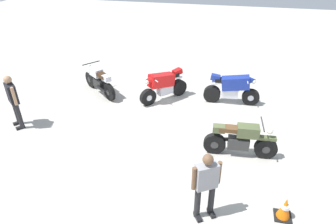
{
  "coord_description": "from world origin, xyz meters",
  "views": [
    {
      "loc": [
        -1.23,
        7.3,
        5.14
      ],
      "look_at": [
        0.34,
        0.08,
        0.75
      ],
      "focal_mm": 31.58,
      "sensor_mm": 36.0,
      "label": 1
    }
  ],
  "objects_px": {
    "motorcycle_red_sportbike": "(164,85)",
    "traffic_cone": "(285,208)",
    "motorcycle_olive_vintage": "(240,140)",
    "person_in_gray_shirt": "(206,183)",
    "person_in_black_shirt": "(13,98)",
    "motorcycle_blue_sportbike": "(232,88)",
    "motorcycle_silver_cruiser": "(99,81)"
  },
  "relations": [
    {
      "from": "motorcycle_blue_sportbike",
      "to": "person_in_black_shirt",
      "type": "xyz_separation_m",
      "value": [
        6.42,
        2.92,
        0.38
      ]
    },
    {
      "from": "motorcycle_olive_vintage",
      "to": "person_in_black_shirt",
      "type": "distance_m",
      "value": 6.74
    },
    {
      "from": "motorcycle_olive_vintage",
      "to": "motorcycle_silver_cruiser",
      "type": "relative_size",
      "value": 1.13
    },
    {
      "from": "person_in_black_shirt",
      "to": "traffic_cone",
      "type": "xyz_separation_m",
      "value": [
        -7.68,
        1.94,
        -0.72
      ]
    },
    {
      "from": "motorcycle_blue_sportbike",
      "to": "person_in_gray_shirt",
      "type": "height_order",
      "value": "person_in_gray_shirt"
    },
    {
      "from": "motorcycle_blue_sportbike",
      "to": "traffic_cone",
      "type": "relative_size",
      "value": 3.69
    },
    {
      "from": "motorcycle_olive_vintage",
      "to": "motorcycle_blue_sportbike",
      "type": "bearing_deg",
      "value": 92.56
    },
    {
      "from": "person_in_gray_shirt",
      "to": "motorcycle_red_sportbike",
      "type": "bearing_deg",
      "value": 171.66
    },
    {
      "from": "person_in_black_shirt",
      "to": "traffic_cone",
      "type": "bearing_deg",
      "value": 114.99
    },
    {
      "from": "person_in_black_shirt",
      "to": "person_in_gray_shirt",
      "type": "bearing_deg",
      "value": 108.88
    },
    {
      "from": "person_in_black_shirt",
      "to": "motorcycle_olive_vintage",
      "type": "bearing_deg",
      "value": 129.13
    },
    {
      "from": "motorcycle_blue_sportbike",
      "to": "traffic_cone",
      "type": "height_order",
      "value": "motorcycle_blue_sportbike"
    },
    {
      "from": "motorcycle_silver_cruiser",
      "to": "person_in_black_shirt",
      "type": "height_order",
      "value": "person_in_black_shirt"
    },
    {
      "from": "motorcycle_silver_cruiser",
      "to": "motorcycle_red_sportbike",
      "type": "bearing_deg",
      "value": -142.07
    },
    {
      "from": "motorcycle_red_sportbike",
      "to": "traffic_cone",
      "type": "relative_size",
      "value": 2.98
    },
    {
      "from": "motorcycle_olive_vintage",
      "to": "motorcycle_silver_cruiser",
      "type": "bearing_deg",
      "value": 149.49
    },
    {
      "from": "motorcycle_olive_vintage",
      "to": "motorcycle_blue_sportbike",
      "type": "xyz_separation_m",
      "value": [
        0.3,
        -2.93,
        0.11
      ]
    },
    {
      "from": "motorcycle_olive_vintage",
      "to": "traffic_cone",
      "type": "height_order",
      "value": "motorcycle_olive_vintage"
    },
    {
      "from": "motorcycle_blue_sportbike",
      "to": "traffic_cone",
      "type": "xyz_separation_m",
      "value": [
        -1.26,
        4.86,
        -0.33
      ]
    },
    {
      "from": "person_in_gray_shirt",
      "to": "person_in_black_shirt",
      "type": "relative_size",
      "value": 0.95
    },
    {
      "from": "person_in_black_shirt",
      "to": "motorcycle_red_sportbike",
      "type": "bearing_deg",
      "value": 162.75
    },
    {
      "from": "motorcycle_blue_sportbike",
      "to": "motorcycle_silver_cruiser",
      "type": "bearing_deg",
      "value": -178.37
    },
    {
      "from": "motorcycle_red_sportbike",
      "to": "person_in_gray_shirt",
      "type": "distance_m",
      "value": 5.29
    },
    {
      "from": "motorcycle_silver_cruiser",
      "to": "person_in_gray_shirt",
      "type": "xyz_separation_m",
      "value": [
        -4.48,
        4.88,
        0.39
      ]
    },
    {
      "from": "traffic_cone",
      "to": "motorcycle_red_sportbike",
      "type": "bearing_deg",
      "value": -51.46
    },
    {
      "from": "traffic_cone",
      "to": "person_in_black_shirt",
      "type": "bearing_deg",
      "value": -14.21
    },
    {
      "from": "motorcycle_silver_cruiser",
      "to": "motorcycle_blue_sportbike",
      "type": "bearing_deg",
      "value": -139.07
    },
    {
      "from": "motorcycle_olive_vintage",
      "to": "person_in_gray_shirt",
      "type": "height_order",
      "value": "person_in_gray_shirt"
    },
    {
      "from": "person_in_gray_shirt",
      "to": "person_in_black_shirt",
      "type": "distance_m",
      "value": 6.42
    },
    {
      "from": "traffic_cone",
      "to": "motorcycle_olive_vintage",
      "type": "bearing_deg",
      "value": -63.74
    },
    {
      "from": "motorcycle_blue_sportbike",
      "to": "motorcycle_silver_cruiser",
      "type": "height_order",
      "value": "motorcycle_blue_sportbike"
    },
    {
      "from": "person_in_gray_shirt",
      "to": "traffic_cone",
      "type": "relative_size",
      "value": 3.05
    }
  ]
}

